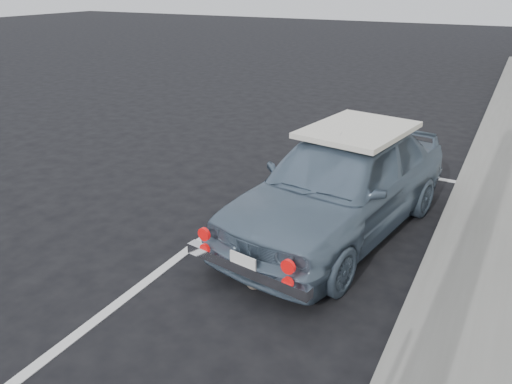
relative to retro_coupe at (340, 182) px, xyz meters
The scene contains 4 objects.
pline_front 2.70m from the retro_coupe, 91.79° to the left, with size 3.00×0.12×0.01m, color silver.
pline_side 1.87m from the retro_coupe, 148.79° to the right, with size 0.12×7.00×0.01m, color silver.
retro_coupe is the anchor object (origin of this frame).
cat 1.87m from the retro_coupe, 101.15° to the right, with size 0.29×0.46×0.25m.
Camera 1 is at (2.43, -1.96, 3.15)m, focal length 35.00 mm.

